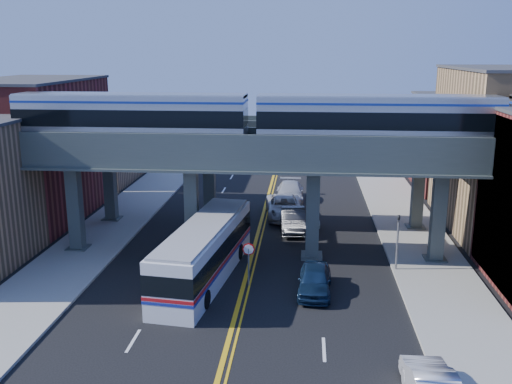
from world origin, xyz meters
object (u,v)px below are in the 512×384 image
car_lane_a (315,280)px  traffic_signal (398,236)px  transit_bus (204,252)px  car_lane_c (284,207)px  transit_train (377,119)px  car_lane_d (290,192)px  car_lane_b (293,220)px  stop_sign (249,257)px

car_lane_a → traffic_signal: bearing=38.4°
transit_bus → car_lane_c: (4.25, 13.42, -0.81)m
transit_train → car_lane_d: transit_train is taller
transit_bus → car_lane_b: 11.11m
car_lane_a → car_lane_b: bearing=100.1°
car_lane_c → stop_sign: bearing=-102.5°
car_lane_c → car_lane_a: bearing=-87.7°
car_lane_a → car_lane_b: 11.52m
traffic_signal → car_lane_a: (-5.07, -3.66, -1.52)m
car_lane_b → car_lane_c: 3.65m
stop_sign → car_lane_c: 14.42m
traffic_signal → car_lane_d: bearing=113.5°
transit_train → traffic_signal: (1.40, -2.00, -6.91)m
stop_sign → transit_bus: size_ratio=0.21×
traffic_signal → car_lane_d: traffic_signal is taller
transit_bus → car_lane_d: (4.56, 18.39, -0.81)m
transit_bus → car_lane_c: 14.10m
transit_train → traffic_signal: 7.33m
transit_bus → transit_train: bearing=-61.1°
car_lane_a → car_lane_c: car_lane_c is taller
transit_train → car_lane_d: size_ratio=7.82×
traffic_signal → car_lane_c: size_ratio=0.66×
stop_sign → car_lane_d: bearing=84.6°
transit_train → transit_bus: size_ratio=3.58×
transit_train → traffic_signal: transit_train is taller
transit_train → car_lane_a: 10.80m
traffic_signal → car_lane_b: size_ratio=0.80×
car_lane_b → traffic_signal: bearing=-53.9°
transit_bus → stop_sign: bearing=-101.0°
car_lane_d → traffic_signal: bearing=-67.3°
stop_sign → traffic_signal: traffic_signal is taller
transit_bus → car_lane_b: bearing=-20.1°
traffic_signal → car_lane_d: size_ratio=0.70×
transit_train → traffic_signal: bearing=-55.0°
transit_bus → car_lane_a: size_ratio=2.81×
stop_sign → car_lane_a: stop_sign is taller
traffic_signal → car_lane_c: traffic_signal is taller
traffic_signal → stop_sign: bearing=-161.4°
car_lane_b → car_lane_c: car_lane_c is taller
car_lane_b → car_lane_d: (-0.50, 8.53, 0.01)m
transit_bus → car_lane_a: bearing=-96.2°
traffic_signal → transit_bus: size_ratio=0.32×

